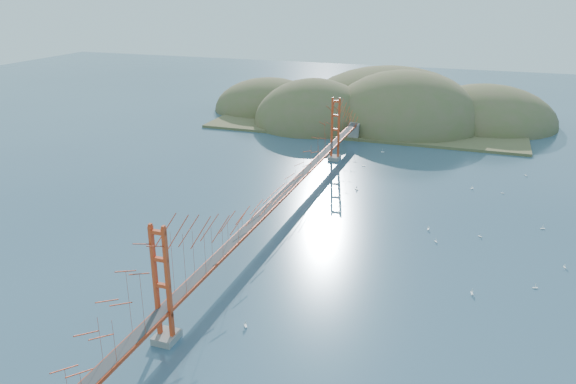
% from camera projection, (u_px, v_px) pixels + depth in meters
% --- Properties ---
extents(ground, '(320.00, 320.00, 0.00)m').
position_uv_depth(ground, '(279.00, 219.00, 78.45)').
color(ground, '#324E64').
rests_on(ground, ground).
extents(bridge, '(2.20, 94.40, 12.00)m').
position_uv_depth(bridge, '(279.00, 172.00, 76.16)').
color(bridge, gray).
rests_on(bridge, ground).
extents(far_headlands, '(84.00, 58.00, 25.00)m').
position_uv_depth(far_headlands, '(384.00, 117.00, 138.30)').
color(far_headlands, brown).
rests_on(far_headlands, ground).
extents(sailboat_15, '(0.59, 0.59, 0.63)m').
position_uv_depth(sailboat_15, '(526.00, 175.00, 96.12)').
color(sailboat_15, white).
rests_on(sailboat_15, ground).
extents(sailboat_14, '(0.47, 0.58, 0.68)m').
position_uv_depth(sailboat_14, '(428.00, 229.00, 75.15)').
color(sailboat_14, white).
rests_on(sailboat_14, ground).
extents(sailboat_12, '(0.60, 0.50, 0.70)m').
position_uv_depth(sailboat_12, '(383.00, 151.00, 109.52)').
color(sailboat_12, white).
rests_on(sailboat_12, ground).
extents(sailboat_7, '(0.49, 0.44, 0.56)m').
position_uv_depth(sailboat_7, '(503.00, 193.00, 88.08)').
color(sailboat_7, white).
rests_on(sailboat_7, ground).
extents(sailboat_5, '(0.48, 0.52, 0.59)m').
position_uv_depth(sailboat_5, '(565.00, 267.00, 65.13)').
color(sailboat_5, white).
rests_on(sailboat_5, ground).
extents(sailboat_16, '(0.57, 0.57, 0.61)m').
position_uv_depth(sailboat_16, '(480.00, 236.00, 73.02)').
color(sailboat_16, white).
rests_on(sailboat_16, ground).
extents(sailboat_3, '(0.61, 0.60, 0.68)m').
position_uv_depth(sailboat_3, '(364.00, 165.00, 101.27)').
color(sailboat_3, white).
rests_on(sailboat_3, ground).
extents(sailboat_13, '(0.57, 0.54, 0.64)m').
position_uv_depth(sailboat_13, '(535.00, 287.00, 60.71)').
color(sailboat_13, white).
rests_on(sailboat_13, ground).
extents(sailboat_4, '(0.67, 0.67, 0.70)m').
position_uv_depth(sailboat_4, '(472.00, 188.00, 89.98)').
color(sailboat_4, white).
rests_on(sailboat_4, ground).
extents(sailboat_10, '(0.68, 0.68, 0.72)m').
position_uv_depth(sailboat_10, '(246.00, 325.00, 53.97)').
color(sailboat_10, white).
rests_on(sailboat_10, ground).
extents(sailboat_8, '(0.63, 0.58, 0.71)m').
position_uv_depth(sailboat_8, '(543.00, 228.00, 75.32)').
color(sailboat_8, white).
rests_on(sailboat_8, ground).
extents(sailboat_0, '(0.58, 0.63, 0.71)m').
position_uv_depth(sailboat_0, '(472.00, 293.00, 59.62)').
color(sailboat_0, white).
rests_on(sailboat_0, ground).
extents(sailboat_1, '(0.53, 0.53, 0.56)m').
position_uv_depth(sailboat_1, '(436.00, 241.00, 71.60)').
color(sailboat_1, white).
rests_on(sailboat_1, ground).
extents(sailboat_extra_0, '(0.69, 0.69, 0.73)m').
position_uv_depth(sailboat_extra_0, '(357.00, 189.00, 89.69)').
color(sailboat_extra_0, white).
rests_on(sailboat_extra_0, ground).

